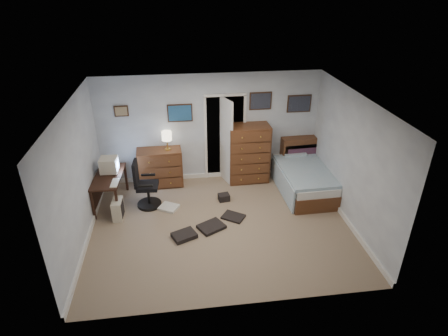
{
  "coord_description": "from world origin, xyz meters",
  "views": [
    {
      "loc": [
        -0.72,
        -5.93,
        4.37
      ],
      "look_at": [
        0.11,
        0.3,
        1.1
      ],
      "focal_mm": 30.0,
      "sensor_mm": 36.0,
      "label": 1
    }
  ],
  "objects_px": {
    "office_chair": "(145,189)",
    "low_dresser": "(160,167)",
    "tall_dresser": "(248,153)",
    "computer_desk": "(105,182)",
    "bed": "(302,178)"
  },
  "relations": [
    {
      "from": "office_chair",
      "to": "low_dresser",
      "type": "height_order",
      "value": "office_chair"
    },
    {
      "from": "office_chair",
      "to": "tall_dresser",
      "type": "distance_m",
      "value": 2.5
    },
    {
      "from": "tall_dresser",
      "to": "computer_desk",
      "type": "bearing_deg",
      "value": -169.99
    },
    {
      "from": "office_chair",
      "to": "low_dresser",
      "type": "relative_size",
      "value": 1.05
    },
    {
      "from": "computer_desk",
      "to": "tall_dresser",
      "type": "xyz_separation_m",
      "value": [
        3.14,
        0.67,
        0.16
      ]
    },
    {
      "from": "computer_desk",
      "to": "office_chair",
      "type": "xyz_separation_m",
      "value": [
        0.81,
        -0.17,
        -0.12
      ]
    },
    {
      "from": "office_chair",
      "to": "tall_dresser",
      "type": "bearing_deg",
      "value": 23.37
    },
    {
      "from": "office_chair",
      "to": "low_dresser",
      "type": "distance_m",
      "value": 0.92
    },
    {
      "from": "bed",
      "to": "low_dresser",
      "type": "bearing_deg",
      "value": 166.42
    },
    {
      "from": "computer_desk",
      "to": "low_dresser",
      "type": "height_order",
      "value": "low_dresser"
    },
    {
      "from": "tall_dresser",
      "to": "bed",
      "type": "distance_m",
      "value": 1.36
    },
    {
      "from": "computer_desk",
      "to": "low_dresser",
      "type": "distance_m",
      "value": 1.31
    },
    {
      "from": "computer_desk",
      "to": "bed",
      "type": "height_order",
      "value": "computer_desk"
    },
    {
      "from": "tall_dresser",
      "to": "office_chair",
      "type": "bearing_deg",
      "value": -162.09
    },
    {
      "from": "low_dresser",
      "to": "bed",
      "type": "xyz_separation_m",
      "value": [
        3.15,
        -0.68,
        -0.14
      ]
    }
  ]
}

